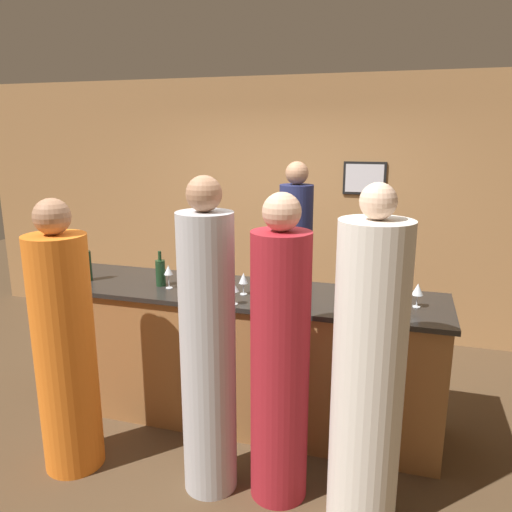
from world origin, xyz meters
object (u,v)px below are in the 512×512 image
wine_bottle_0 (87,265)px  guest_3 (368,376)px  guest_0 (65,349)px  guest_1 (280,363)px  guest_2 (208,351)px  wine_bottle_1 (360,298)px  wine_bottle_2 (160,272)px  bartender (295,282)px

wine_bottle_0 → guest_3: bearing=-17.8°
guest_0 → guest_1: 1.41m
guest_1 → guest_3: bearing=-8.4°
guest_2 → wine_bottle_1: bearing=33.5°
guest_1 → wine_bottle_1: 0.70m
guest_0 → guest_3: bearing=1.5°
guest_1 → wine_bottle_2: bearing=148.3°
guest_3 → bartender: bearing=115.9°
bartender → guest_2: bearing=82.6°
guest_1 → guest_2: guest_2 is taller
guest_2 → guest_3: guest_2 is taller
guest_1 → guest_3: size_ratio=0.96×
guest_0 → wine_bottle_2: 0.93m
bartender → guest_1: size_ratio=1.04×
guest_0 → wine_bottle_2: size_ratio=6.66×
guest_3 → wine_bottle_0: size_ratio=6.10×
guest_3 → wine_bottle_2: (-1.65, 0.77, 0.25)m
guest_1 → wine_bottle_1: size_ratio=6.66×
wine_bottle_2 → guest_3: bearing=-25.2°
guest_0 → wine_bottle_2: bearing=71.4°
wine_bottle_1 → wine_bottle_2: size_ratio=1.04×
guest_0 → wine_bottle_2: guest_0 is taller
wine_bottle_0 → wine_bottle_2: wine_bottle_0 is taller
guest_1 → wine_bottle_0: (-1.76, 0.66, 0.30)m
guest_2 → wine_bottle_2: guest_2 is taller
guest_2 → guest_3: bearing=-1.1°
bartender → wine_bottle_1: 1.19m
bartender → wine_bottle_0: bartender is taller
guest_1 → wine_bottle_0: bearing=159.5°
guest_0 → wine_bottle_1: size_ratio=6.42×
guest_1 → wine_bottle_1: (0.41, 0.50, 0.28)m
wine_bottle_2 → guest_0: bearing=-108.6°
guest_2 → wine_bottle_1: 1.04m
guest_0 → guest_2: bearing=4.0°
wine_bottle_0 → wine_bottle_1: wine_bottle_0 is taller
wine_bottle_0 → guest_1: bearing=-20.5°
guest_3 → wine_bottle_0: bearing=162.2°
guest_0 → guest_3: 1.93m
wine_bottle_0 → wine_bottle_2: size_ratio=1.18×
guest_2 → wine_bottle_1: size_ratio=6.96×
guest_3 → wine_bottle_0: (-2.28, 0.73, 0.27)m
bartender → wine_bottle_0: 1.75m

